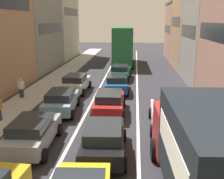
{
  "coord_description": "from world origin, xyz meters",
  "views": [
    {
      "loc": [
        1.45,
        -5.47,
        6.01
      ],
      "look_at": [
        0.0,
        12.0,
        1.6
      ],
      "focal_mm": 44.64,
      "sensor_mm": 36.0,
      "label": 1
    }
  ],
  "objects_px": {
    "hatchback_centre_lane_third": "(109,102)",
    "sedan_centre_lane_fifth": "(120,72)",
    "removalist_box_truck": "(203,149)",
    "sedan_left_lane_third": "(61,101)",
    "pedestrian_mid_sidewalk": "(21,87)",
    "sedan_right_lane_behind_truck": "(168,114)",
    "bus_mid_queue_primary": "(123,44)",
    "sedan_centre_lane_second": "(104,139)",
    "sedan_left_lane_fourth": "(76,83)",
    "coupe_centre_lane_fourth": "(116,83)",
    "wagon_left_lane_second": "(32,132)"
  },
  "relations": [
    {
      "from": "coupe_centre_lane_fourth",
      "to": "pedestrian_mid_sidewalk",
      "type": "bearing_deg",
      "value": 107.77
    },
    {
      "from": "coupe_centre_lane_fourth",
      "to": "bus_mid_queue_primary",
      "type": "distance_m",
      "value": 15.01
    },
    {
      "from": "pedestrian_mid_sidewalk",
      "to": "sedan_centre_lane_second",
      "type": "bearing_deg",
      "value": -144.02
    },
    {
      "from": "sedan_left_lane_third",
      "to": "sedan_left_lane_fourth",
      "type": "distance_m",
      "value": 5.41
    },
    {
      "from": "bus_mid_queue_primary",
      "to": "pedestrian_mid_sidewalk",
      "type": "height_order",
      "value": "bus_mid_queue_primary"
    },
    {
      "from": "wagon_left_lane_second",
      "to": "sedan_right_lane_behind_truck",
      "type": "xyz_separation_m",
      "value": [
        6.74,
        3.2,
        0.0
      ]
    },
    {
      "from": "sedan_left_lane_fourth",
      "to": "bus_mid_queue_primary",
      "type": "distance_m",
      "value": 15.56
    },
    {
      "from": "removalist_box_truck",
      "to": "coupe_centre_lane_fourth",
      "type": "height_order",
      "value": "removalist_box_truck"
    },
    {
      "from": "sedan_centre_lane_fifth",
      "to": "sedan_right_lane_behind_truck",
      "type": "bearing_deg",
      "value": -161.81
    },
    {
      "from": "hatchback_centre_lane_third",
      "to": "sedan_right_lane_behind_truck",
      "type": "bearing_deg",
      "value": -121.58
    },
    {
      "from": "hatchback_centre_lane_third",
      "to": "sedan_left_lane_third",
      "type": "bearing_deg",
      "value": 87.95
    },
    {
      "from": "sedan_left_lane_fourth",
      "to": "sedan_centre_lane_fifth",
      "type": "xyz_separation_m",
      "value": [
        3.52,
        5.41,
        0.0
      ]
    },
    {
      "from": "sedan_left_lane_third",
      "to": "sedan_centre_lane_fifth",
      "type": "bearing_deg",
      "value": -21.06
    },
    {
      "from": "hatchback_centre_lane_third",
      "to": "bus_mid_queue_primary",
      "type": "distance_m",
      "value": 20.61
    },
    {
      "from": "pedestrian_mid_sidewalk",
      "to": "sedan_centre_lane_fifth",
      "type": "bearing_deg",
      "value": -46.62
    },
    {
      "from": "removalist_box_truck",
      "to": "sedan_centre_lane_second",
      "type": "height_order",
      "value": "removalist_box_truck"
    },
    {
      "from": "sedan_left_lane_third",
      "to": "pedestrian_mid_sidewalk",
      "type": "height_order",
      "value": "pedestrian_mid_sidewalk"
    },
    {
      "from": "sedan_right_lane_behind_truck",
      "to": "hatchback_centre_lane_third",
      "type": "bearing_deg",
      "value": 60.75
    },
    {
      "from": "removalist_box_truck",
      "to": "sedan_left_lane_fourth",
      "type": "height_order",
      "value": "removalist_box_truck"
    },
    {
      "from": "sedan_right_lane_behind_truck",
      "to": "bus_mid_queue_primary",
      "type": "xyz_separation_m",
      "value": [
        -3.57,
        22.59,
        2.03
      ]
    },
    {
      "from": "hatchback_centre_lane_third",
      "to": "sedan_right_lane_behind_truck",
      "type": "height_order",
      "value": "same"
    },
    {
      "from": "bus_mid_queue_primary",
      "to": "hatchback_centre_lane_third",
      "type": "bearing_deg",
      "value": 178.62
    },
    {
      "from": "sedan_centre_lane_second",
      "to": "pedestrian_mid_sidewalk",
      "type": "distance_m",
      "value": 11.34
    },
    {
      "from": "hatchback_centre_lane_third",
      "to": "sedan_left_lane_fourth",
      "type": "bearing_deg",
      "value": 30.59
    },
    {
      "from": "coupe_centre_lane_fourth",
      "to": "pedestrian_mid_sidewalk",
      "type": "xyz_separation_m",
      "value": [
        -7.17,
        -2.79,
        0.15
      ]
    },
    {
      "from": "sedan_left_lane_third",
      "to": "sedan_right_lane_behind_truck",
      "type": "distance_m",
      "value": 7.08
    },
    {
      "from": "removalist_box_truck",
      "to": "bus_mid_queue_primary",
      "type": "height_order",
      "value": "bus_mid_queue_primary"
    },
    {
      "from": "sedan_centre_lane_second",
      "to": "sedan_left_lane_fourth",
      "type": "distance_m",
      "value": 11.81
    },
    {
      "from": "sedan_centre_lane_second",
      "to": "pedestrian_mid_sidewalk",
      "type": "xyz_separation_m",
      "value": [
        -7.38,
        8.62,
        0.15
      ]
    },
    {
      "from": "removalist_box_truck",
      "to": "sedan_left_lane_third",
      "type": "xyz_separation_m",
      "value": [
        -7.07,
        8.96,
        -1.18
      ]
    },
    {
      "from": "hatchback_centre_lane_third",
      "to": "sedan_left_lane_third",
      "type": "height_order",
      "value": "same"
    },
    {
      "from": "bus_mid_queue_primary",
      "to": "pedestrian_mid_sidewalk",
      "type": "distance_m",
      "value": 19.12
    },
    {
      "from": "sedan_left_lane_fourth",
      "to": "bus_mid_queue_primary",
      "type": "relative_size",
      "value": 0.41
    },
    {
      "from": "coupe_centre_lane_fourth",
      "to": "sedan_left_lane_third",
      "type": "bearing_deg",
      "value": 146.04
    },
    {
      "from": "removalist_box_truck",
      "to": "coupe_centre_lane_fourth",
      "type": "xyz_separation_m",
      "value": [
        -3.79,
        14.55,
        -1.18
      ]
    },
    {
      "from": "removalist_box_truck",
      "to": "wagon_left_lane_second",
      "type": "xyz_separation_m",
      "value": [
        -7.06,
        3.63,
        -1.18
      ]
    },
    {
      "from": "sedan_centre_lane_second",
      "to": "wagon_left_lane_second",
      "type": "distance_m",
      "value": 3.51
    },
    {
      "from": "removalist_box_truck",
      "to": "pedestrian_mid_sidewalk",
      "type": "height_order",
      "value": "removalist_box_truck"
    },
    {
      "from": "sedan_right_lane_behind_truck",
      "to": "bus_mid_queue_primary",
      "type": "distance_m",
      "value": 22.96
    },
    {
      "from": "coupe_centre_lane_fourth",
      "to": "sedan_right_lane_behind_truck",
      "type": "xyz_separation_m",
      "value": [
        3.46,
        -7.72,
        0.0
      ]
    },
    {
      "from": "sedan_left_lane_third",
      "to": "bus_mid_queue_primary",
      "type": "xyz_separation_m",
      "value": [
        3.18,
        20.46,
        2.03
      ]
    },
    {
      "from": "sedan_left_lane_third",
      "to": "sedan_centre_lane_second",
      "type": "bearing_deg",
      "value": -152.9
    },
    {
      "from": "hatchback_centre_lane_third",
      "to": "sedan_left_lane_fourth",
      "type": "height_order",
      "value": "same"
    },
    {
      "from": "removalist_box_truck",
      "to": "sedan_right_lane_behind_truck",
      "type": "bearing_deg",
      "value": 0.32
    },
    {
      "from": "sedan_centre_lane_fifth",
      "to": "pedestrian_mid_sidewalk",
      "type": "relative_size",
      "value": 2.65
    },
    {
      "from": "hatchback_centre_lane_third",
      "to": "sedan_centre_lane_fifth",
      "type": "height_order",
      "value": "same"
    },
    {
      "from": "sedan_left_lane_fourth",
      "to": "sedan_centre_lane_fifth",
      "type": "distance_m",
      "value": 6.45
    },
    {
      "from": "bus_mid_queue_primary",
      "to": "sedan_centre_lane_second",
      "type": "bearing_deg",
      "value": 179.23
    },
    {
      "from": "sedan_centre_lane_second",
      "to": "bus_mid_queue_primary",
      "type": "bearing_deg",
      "value": -1.89
    },
    {
      "from": "sedan_left_lane_fourth",
      "to": "sedan_right_lane_behind_truck",
      "type": "xyz_separation_m",
      "value": [
        6.92,
        -7.54,
        0.0
      ]
    }
  ]
}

